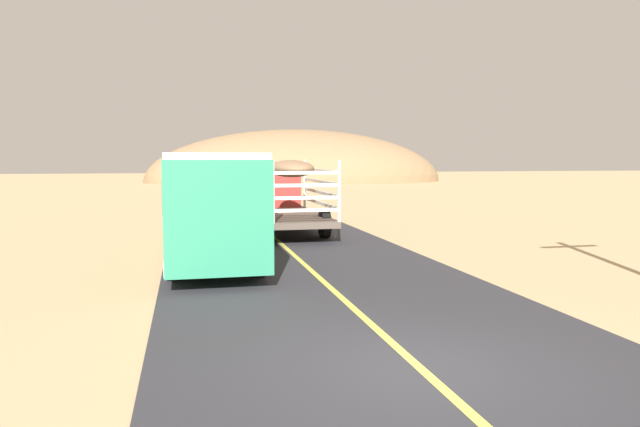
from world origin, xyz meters
TOP-DOWN VIEW (x-y plane):
  - ground_plane at (0.00, 0.00)m, footprint 240.00×240.00m
  - road_surface at (0.00, 0.00)m, footprint 8.00×120.00m
  - road_centre_line at (0.00, 0.00)m, footprint 0.16×117.60m
  - livestock_truck at (0.81, 18.68)m, footprint 2.53×9.70m
  - bus at (-2.59, 10.56)m, footprint 2.54×10.00m
  - car_far at (1.45, 26.20)m, footprint 1.80×4.40m
  - distant_hill at (11.20, 69.60)m, footprint 39.86×22.11m

SIDE VIEW (x-z plane):
  - ground_plane at x=0.00m, z-range 0.00..0.00m
  - distant_hill at x=11.20m, z-range -6.93..6.93m
  - road_surface at x=0.00m, z-range 0.00..0.02m
  - road_centre_line at x=0.00m, z-range 0.02..0.02m
  - car_far at x=1.45m, z-range -0.04..1.42m
  - bus at x=-2.59m, z-range 0.14..3.35m
  - livestock_truck at x=0.81m, z-range 0.28..3.30m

